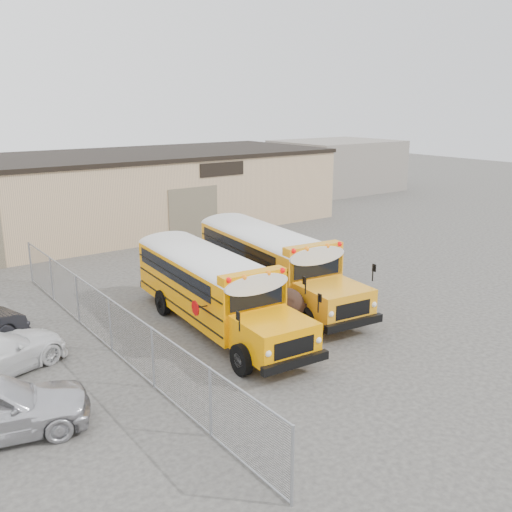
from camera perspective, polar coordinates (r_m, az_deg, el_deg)
ground at (r=19.63m, az=5.92°, el=-8.04°), size 120.00×120.00×0.00m
warehouse at (r=35.86m, az=-15.94°, el=6.02°), size 30.20×10.20×4.67m
chainlink_fence at (r=18.72m, az=-14.35°, el=-6.65°), size 0.07×18.07×1.81m
distant_building_right at (r=52.28m, az=8.03°, el=8.96°), size 10.00×8.00×4.40m
school_bus_left at (r=24.97m, az=-10.40°, el=0.68°), size 3.17×9.43×2.72m
school_bus_right at (r=28.00m, az=-4.65°, el=2.58°), size 3.51×9.85×2.83m
tarp_bundle at (r=19.45m, az=3.11°, el=-5.53°), size 1.29×1.21×1.65m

